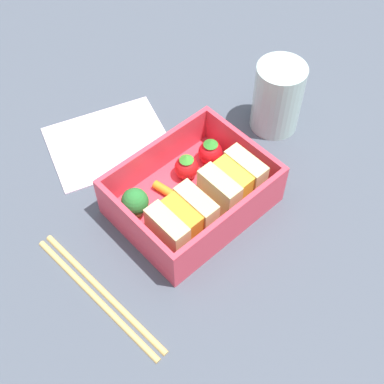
# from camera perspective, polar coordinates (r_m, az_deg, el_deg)

# --- Properties ---
(ground_plane) EXTENTS (1.20, 1.20, 0.02)m
(ground_plane) POSITION_cam_1_polar(r_m,az_deg,el_deg) (0.65, 0.00, -1.95)
(ground_plane) COLOR #464D59
(bento_tray) EXTENTS (0.17, 0.13, 0.01)m
(bento_tray) POSITION_cam_1_polar(r_m,az_deg,el_deg) (0.63, 0.00, -1.13)
(bento_tray) COLOR #E63B4E
(bento_tray) RESTS_ON ground_plane
(bento_rim) EXTENTS (0.17, 0.13, 0.05)m
(bento_rim) POSITION_cam_1_polar(r_m,az_deg,el_deg) (0.61, 0.00, 0.48)
(bento_rim) COLOR #E63B4E
(bento_rim) RESTS_ON bento_tray
(sandwich_left) EXTENTS (0.06, 0.05, 0.05)m
(sandwich_left) POSITION_cam_1_polar(r_m,az_deg,el_deg) (0.61, 4.31, 1.02)
(sandwich_left) COLOR #D7C486
(sandwich_left) RESTS_ON bento_tray
(sandwich_center_left) EXTENTS (0.06, 0.05, 0.05)m
(sandwich_center_left) POSITION_cam_1_polar(r_m,az_deg,el_deg) (0.58, -1.07, -3.08)
(sandwich_center_left) COLOR #DDC285
(sandwich_center_left) RESTS_ON bento_tray
(strawberry_left) EXTENTS (0.03, 0.03, 0.04)m
(strawberry_left) POSITION_cam_1_polar(r_m,az_deg,el_deg) (0.65, 1.97, 4.30)
(strawberry_left) COLOR red
(strawberry_left) RESTS_ON bento_tray
(strawberry_far_left) EXTENTS (0.03, 0.03, 0.03)m
(strawberry_far_left) POSITION_cam_1_polar(r_m,az_deg,el_deg) (0.64, -0.58, 2.69)
(strawberry_far_left) COLOR red
(strawberry_far_left) RESTS_ON bento_tray
(carrot_stick_far_left) EXTENTS (0.02, 0.04, 0.01)m
(carrot_stick_far_left) POSITION_cam_1_polar(r_m,az_deg,el_deg) (0.63, -2.64, 0.04)
(carrot_stick_far_left) COLOR orange
(carrot_stick_far_left) RESTS_ON bento_tray
(broccoli_floret) EXTENTS (0.03, 0.03, 0.04)m
(broccoli_floret) POSITION_cam_1_polar(r_m,az_deg,el_deg) (0.60, -6.10, -1.07)
(broccoli_floret) COLOR #90D370
(broccoli_floret) RESTS_ON bento_tray
(chopstick_pair) EXTENTS (0.03, 0.19, 0.01)m
(chopstick_pair) POSITION_cam_1_polar(r_m,az_deg,el_deg) (0.58, -9.86, -10.62)
(chopstick_pair) COLOR tan
(chopstick_pair) RESTS_ON ground_plane
(drinking_glass) EXTENTS (0.06, 0.06, 0.10)m
(drinking_glass) POSITION_cam_1_polar(r_m,az_deg,el_deg) (0.70, 9.11, 9.93)
(drinking_glass) COLOR silver
(drinking_glass) RESTS_ON ground_plane
(folded_napkin) EXTENTS (0.18, 0.16, 0.00)m
(folded_napkin) POSITION_cam_1_polar(r_m,az_deg,el_deg) (0.71, -8.91, 5.33)
(folded_napkin) COLOR silver
(folded_napkin) RESTS_ON ground_plane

